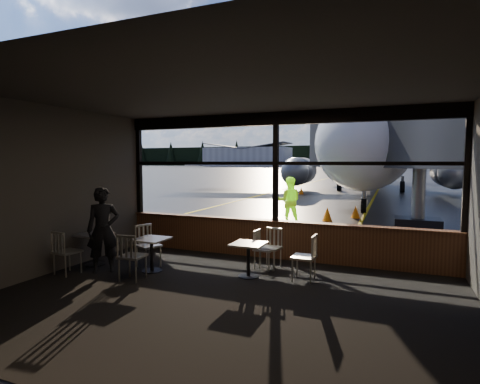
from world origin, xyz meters
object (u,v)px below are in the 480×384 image
Objects in this scene: chair_mid_w at (149,246)px; cone_nose at (327,214)px; cafe_table_near at (248,260)px; chair_near_e at (304,258)px; airliner at (372,118)px; chair_mid_s at (132,257)px; chair_left_s at (67,252)px; ground_crew at (289,201)px; cone_wing at (301,191)px; cafe_table_mid at (152,255)px; chair_near_n at (270,248)px; passenger at (103,230)px; cone_extra at (356,212)px; chair_near_w at (265,250)px; cafe_table_left at (95,249)px; jet_bridge at (426,158)px.

cone_nose is at bearing -175.40° from chair_mid_w.
cafe_table_near is 0.75× the size of chair_near_e.
airliner is 23.97m from chair_near_e.
chair_left_s is (-1.51, -0.19, -0.01)m from chair_mid_s.
airliner is at bearing -110.46° from ground_crew.
chair_near_e is (1.09, 0.18, 0.11)m from cafe_table_near.
ground_crew is 3.47× the size of cone_wing.
ground_crew is 13.44m from cone_wing.
chair_near_e is 20.04m from cone_wing.
chair_mid_w reaches higher than cafe_table_mid.
passenger is at bearing 35.85° from chair_near_n.
passenger is 3.46× the size of cone_extra.
cafe_table_mid reaches higher than cone_wing.
chair_near_w is at bearing -79.44° from cone_wing.
cafe_table_mid is 1.72m from chair_left_s.
cafe_table_left reaches higher than cone_wing.
ground_crew is at bearing 97.62° from cafe_table_near.
cafe_table_left is 0.85× the size of chair_near_w.
chair_left_s is 11.50m from cone_extra.
jet_bridge is at bearing 46.65° from cafe_table_left.
chair_mid_s is at bearing -56.07° from passenger.
cone_extra is (4.71, -10.52, 0.01)m from cone_wing.
cafe_table_near is 7.93m from cone_nose.
cafe_table_left is 1.38× the size of cone_extra.
chair_mid_s reaches higher than chair_near_w.
airliner reaches higher than cafe_table_near.
cafe_table_mid is 0.77× the size of chair_near_e.
chair_mid_s is (-3.12, -1.25, 0.01)m from chair_near_e.
passenger reaches higher than ground_crew.
cone_nose is (2.61, 8.10, -0.20)m from chair_mid_w.
cone_nose is (0.19, 7.24, -0.15)m from chair_near_w.
ground_crew reaches higher than cafe_table_mid.
ground_crew is (-4.54, -0.60, -1.58)m from jet_bridge.
airliner reaches higher than chair_mid_s.
airliner is 15.38m from cone_extra.
jet_bridge is at bearing 173.52° from ground_crew.
chair_mid_s is (-3.08, -24.64, -5.21)m from airliner.
airliner is 17.81m from ground_crew.
jet_bridge reaches higher than cone_nose.
chair_mid_w is at bearing -99.93° from airliner.
chair_mid_s is 10.77m from cone_extra.
cafe_table_near is 6.61m from ground_crew.
airliner is 39.17× the size of chair_mid_s.
cafe_table_left is at bearing -102.68° from airliner.
chair_near_n reaches higher than cafe_table_left.
cafe_table_near is at bearing -117.22° from jet_bridge.
ground_crew is 1.93m from cone_nose.
airliner reaches higher than ground_crew.
chair_near_e reaches higher than chair_near_w.
airliner is at bearing 38.74° from passenger.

